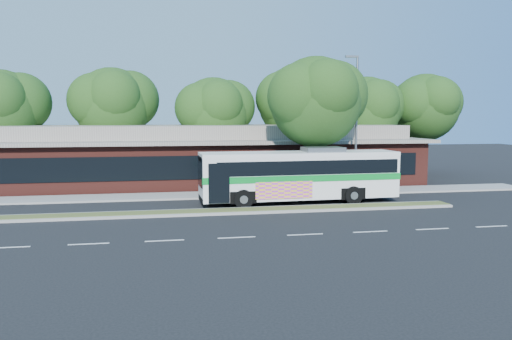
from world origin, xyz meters
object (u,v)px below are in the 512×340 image
object	(u,v)px
lamp_post	(356,120)
transit_bus	(300,172)
sidewalk_tree	(321,100)
sedan	(21,184)

from	to	relation	value
lamp_post	transit_bus	distance (m)	6.36
transit_bus	sidewalk_tree	xyz separation A→B (m)	(2.06, 2.54, 4.32)
lamp_post	sidewalk_tree	world-z (taller)	lamp_post
lamp_post	sedan	bearing A→B (deg)	171.24
transit_bus	lamp_post	bearing A→B (deg)	31.77
lamp_post	sidewalk_tree	distance (m)	2.92
sedan	sidewalk_tree	distance (m)	20.45
sedan	lamp_post	bearing A→B (deg)	-97.68
sedan	transit_bus	bearing A→B (deg)	-109.49
lamp_post	sedan	size ratio (longest dim) A/B	2.03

